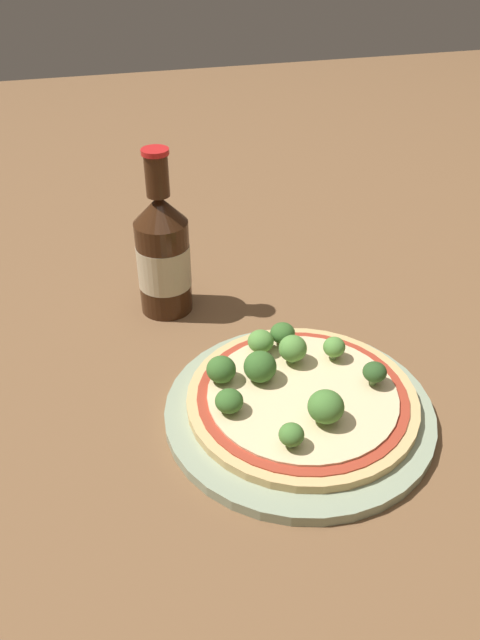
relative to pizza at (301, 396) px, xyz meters
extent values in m
plane|color=brown|center=(0.01, 0.00, -0.02)|extent=(3.00, 3.00, 0.00)
cylinder|color=#93A384|center=(0.00, -0.01, -0.01)|extent=(0.28, 0.28, 0.01)
cylinder|color=tan|center=(0.00, 0.00, 0.00)|extent=(0.24, 0.24, 0.01)
cylinder|color=#A83823|center=(0.00, 0.00, 0.00)|extent=(0.22, 0.22, 0.00)
cylinder|color=beige|center=(0.00, 0.00, 0.01)|extent=(0.20, 0.20, 0.00)
cylinder|color=#6B8E51|center=(0.05, 0.04, 0.01)|extent=(0.01, 0.01, 0.01)
ellipsoid|color=#568E3D|center=(0.05, 0.04, 0.02)|extent=(0.02, 0.02, 0.02)
cylinder|color=#6B8E51|center=(-0.02, 0.07, 0.01)|extent=(0.01, 0.01, 0.01)
ellipsoid|color=#568E3D|center=(-0.02, 0.07, 0.02)|extent=(0.03, 0.03, 0.02)
cylinder|color=#6B8E51|center=(-0.08, -0.01, 0.01)|extent=(0.01, 0.01, 0.01)
ellipsoid|color=#386628|center=(-0.08, -0.01, 0.02)|extent=(0.03, 0.03, 0.02)
cylinder|color=#6B8E51|center=(-0.08, 0.04, 0.01)|extent=(0.01, 0.01, 0.01)
ellipsoid|color=#386628|center=(-0.08, 0.04, 0.02)|extent=(0.03, 0.03, 0.03)
cylinder|color=#6B8E51|center=(0.00, -0.05, 0.01)|extent=(0.01, 0.01, 0.01)
ellipsoid|color=#477A33|center=(0.00, -0.05, 0.03)|extent=(0.04, 0.04, 0.03)
cylinder|color=#6B8E51|center=(0.08, -0.01, 0.01)|extent=(0.01, 0.01, 0.01)
ellipsoid|color=#2D5123|center=(0.08, -0.01, 0.02)|extent=(0.03, 0.03, 0.02)
cylinder|color=#6B8E51|center=(0.01, 0.05, 0.01)|extent=(0.01, 0.01, 0.01)
ellipsoid|color=#568E3D|center=(0.01, 0.05, 0.03)|extent=(0.03, 0.03, 0.03)
cylinder|color=#6B8E51|center=(-0.04, -0.07, 0.01)|extent=(0.01, 0.01, 0.01)
ellipsoid|color=#477A33|center=(-0.04, -0.07, 0.02)|extent=(0.02, 0.02, 0.02)
cylinder|color=#6B8E51|center=(-0.04, 0.03, 0.01)|extent=(0.01, 0.01, 0.01)
ellipsoid|color=#386628|center=(-0.04, 0.03, 0.02)|extent=(0.03, 0.03, 0.03)
cylinder|color=#6B8E51|center=(0.01, 0.08, 0.01)|extent=(0.01, 0.01, 0.01)
ellipsoid|color=#386628|center=(0.01, 0.08, 0.02)|extent=(0.03, 0.03, 0.02)
cylinder|color=#381E0F|center=(-0.10, 0.23, 0.04)|extent=(0.07, 0.07, 0.12)
cylinder|color=#C6B793|center=(-0.10, 0.23, 0.05)|extent=(0.07, 0.07, 0.06)
cone|color=#381E0F|center=(-0.10, 0.23, 0.12)|extent=(0.07, 0.07, 0.03)
cylinder|color=#381E0F|center=(-0.10, 0.23, 0.16)|extent=(0.03, 0.03, 0.05)
cylinder|color=red|center=(-0.10, 0.23, 0.19)|extent=(0.03, 0.03, 0.01)
camera|label=1|loc=(-0.19, -0.45, 0.44)|focal=35.00mm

